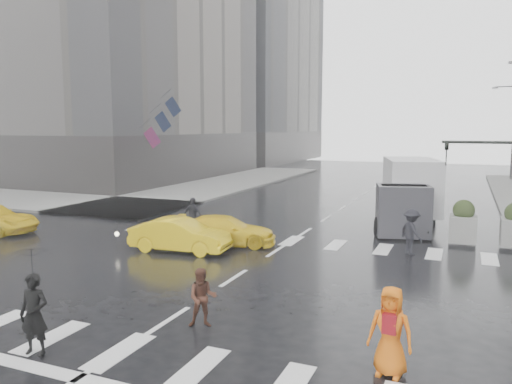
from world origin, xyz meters
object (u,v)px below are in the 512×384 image
at_px(pedestrian_orange, 391,331).
at_px(box_truck, 409,192).
at_px(pedestrian_brown, 202,298).
at_px(taxi_mid, 180,235).

distance_m(pedestrian_orange, box_truck, 15.80).
distance_m(pedestrian_brown, pedestrian_orange, 4.77).
height_order(pedestrian_brown, taxi_mid, pedestrian_brown).
xyz_separation_m(pedestrian_orange, taxi_mid, (-9.30, 7.18, -0.26)).
bearing_deg(pedestrian_brown, taxi_mid, 100.32).
bearing_deg(box_truck, pedestrian_orange, -99.14).
distance_m(taxi_mid, box_truck, 11.77).
bearing_deg(pedestrian_orange, pedestrian_brown, 177.47).
relative_size(pedestrian_brown, pedestrian_orange, 0.81).
distance_m(pedestrian_brown, box_truck, 15.42).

